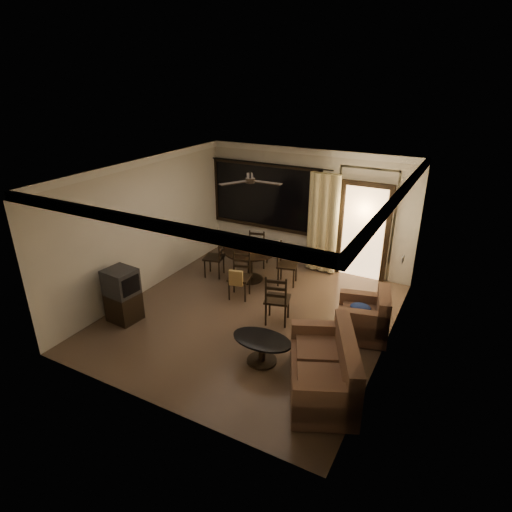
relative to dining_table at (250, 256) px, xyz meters
The scene contains 12 objects.
ground 1.68m from the dining_table, 60.62° to the right, with size 5.50×5.50×0.00m, color #7F6651.
room_shell 1.90m from the dining_table, 16.29° to the left, with size 5.50×6.70×5.50m.
dining_table is the anchor object (origin of this frame).
dining_chair_west 0.89m from the dining_table, 166.16° to the right, with size 0.51×0.51×0.95m.
dining_chair_east 0.88m from the dining_table, 13.67° to the left, with size 0.51×0.51×0.95m.
dining_chair_south 0.90m from the dining_table, 76.35° to the right, with size 0.51×0.55×0.95m.
dining_chair_north 0.84m from the dining_table, 103.88° to the left, with size 0.51×0.51×0.95m.
tv_cabinet 2.90m from the dining_table, 116.03° to the right, with size 0.59×0.53×1.04m.
sofa 3.87m from the dining_table, 44.51° to the right, with size 1.49×1.89×0.89m.
armchair 3.06m from the dining_table, 19.41° to the right, with size 1.04×1.04×0.86m.
coffee_table 3.02m from the dining_table, 57.54° to the right, with size 1.00×0.60×0.44m.
side_chair 1.89m from the dining_table, 45.50° to the right, with size 0.55×0.55×1.01m.
Camera 1 is at (3.45, -6.24, 4.34)m, focal length 30.00 mm.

